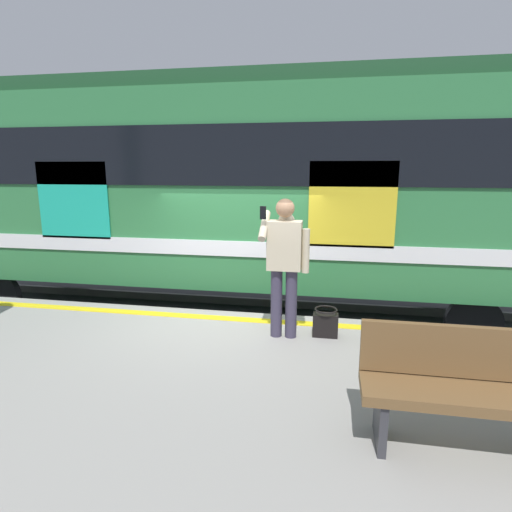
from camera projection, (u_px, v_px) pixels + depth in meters
ground_plane at (231, 365)px, 6.21m from camera, size 26.70×26.70×0.00m
platform at (188, 411)px, 4.30m from camera, size 17.80×3.78×0.85m
safety_line at (226, 318)px, 5.74m from camera, size 17.44×0.16×0.01m
track_rail_near at (249, 327)px, 7.48m from camera, size 23.14×0.08×0.16m
track_rail_far at (262, 302)px, 8.86m from camera, size 23.14×0.08×0.16m
train_carriage at (227, 182)px, 7.72m from camera, size 12.66×2.91×4.17m
passenger at (285, 257)px, 4.95m from camera, size 0.57×0.55×1.69m
handbag at (325, 324)px, 5.12m from camera, size 0.31×0.28×0.35m
bench at (473, 386)px, 3.01m from camera, size 1.60×0.44×0.90m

